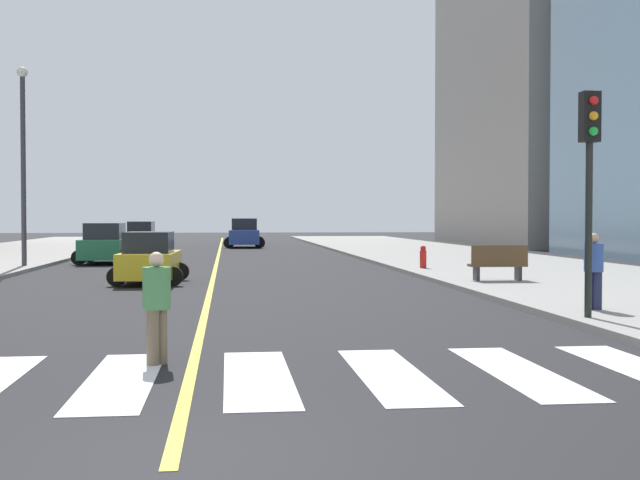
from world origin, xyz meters
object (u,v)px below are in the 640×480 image
at_px(car_green_nearest, 106,245).
at_px(pedestrian_crossing, 157,303).
at_px(park_bench, 498,263).
at_px(car_blue_second, 244,234).
at_px(pedestrian_waiting_east, 594,267).
at_px(street_lamp, 23,150).
at_px(car_black_fourth, 142,236).
at_px(car_yellow_third, 150,259).
at_px(fire_hydrant, 423,257).
at_px(traffic_light_near_corner, 590,158).

relative_size(car_green_nearest, pedestrian_crossing, 2.59).
bearing_deg(car_green_nearest, park_bench, -43.45).
bearing_deg(pedestrian_crossing, car_blue_second, 34.81).
height_order(pedestrian_waiting_east, street_lamp, street_lamp).
xyz_separation_m(car_blue_second, street_lamp, (-9.59, -23.72, 3.96)).
relative_size(car_black_fourth, pedestrian_crossing, 2.59).
bearing_deg(park_bench, street_lamp, 61.04).
distance_m(car_green_nearest, pedestrian_waiting_east, 25.84).
height_order(car_yellow_third, street_lamp, street_lamp).
relative_size(park_bench, pedestrian_crossing, 1.11).
height_order(car_yellow_third, park_bench, car_yellow_third).
bearing_deg(car_black_fourth, pedestrian_waiting_east, -69.12).
height_order(car_green_nearest, fire_hydrant, car_green_nearest).
relative_size(car_yellow_third, car_black_fourth, 0.90).
height_order(car_green_nearest, pedestrian_crossing, car_green_nearest).
bearing_deg(car_yellow_third, pedestrian_waiting_east, -42.15).
distance_m(car_green_nearest, pedestrian_crossing, 27.29).
xyz_separation_m(traffic_light_near_corner, pedestrian_waiting_east, (0.72, 1.33, -2.25)).
relative_size(car_yellow_third, pedestrian_crossing, 2.32).
xyz_separation_m(pedestrian_crossing, street_lamp, (-7.35, 23.07, 4.03)).
bearing_deg(traffic_light_near_corner, car_green_nearest, -61.36).
distance_m(park_bench, fire_hydrant, 6.62).
height_order(car_green_nearest, pedestrian_waiting_east, car_green_nearest).
bearing_deg(car_green_nearest, pedestrian_crossing, -79.10).
distance_m(car_blue_second, car_black_fourth, 7.28).
distance_m(car_yellow_third, pedestrian_waiting_east, 14.44).
height_order(car_blue_second, pedestrian_crossing, car_blue_second).
relative_size(pedestrian_waiting_east, street_lamp, 0.20).
relative_size(car_green_nearest, fire_hydrant, 4.77).
relative_size(car_blue_second, car_black_fourth, 1.11).
relative_size(car_yellow_third, park_bench, 2.09).
bearing_deg(car_green_nearest, car_yellow_third, -74.23).
distance_m(car_black_fourth, park_bench, 34.97).
xyz_separation_m(park_bench, pedestrian_crossing, (-9.50, -12.97, 0.21)).
bearing_deg(car_green_nearest, traffic_light_near_corner, -60.16).
height_order(car_blue_second, park_bench, car_blue_second).
bearing_deg(street_lamp, car_green_nearest, 54.31).
xyz_separation_m(car_blue_second, pedestrian_crossing, (-2.25, -46.79, -0.06)).
height_order(car_green_nearest, car_black_fourth, car_green_nearest).
bearing_deg(pedestrian_crossing, pedestrian_waiting_east, -23.76).
bearing_deg(car_black_fourth, street_lamp, -94.68).
bearing_deg(car_yellow_third, car_black_fourth, 98.23).
height_order(car_green_nearest, park_bench, car_green_nearest).
bearing_deg(street_lamp, traffic_light_near_corner, -51.55).
height_order(park_bench, fire_hydrant, park_bench).
relative_size(fire_hydrant, street_lamp, 0.11).
bearing_deg(fire_hydrant, street_lamp, 167.56).
distance_m(car_black_fourth, fire_hydrant, 28.71).
xyz_separation_m(pedestrian_crossing, pedestrian_waiting_east, (8.89, 4.86, 0.16)).
relative_size(pedestrian_crossing, fire_hydrant, 1.84).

